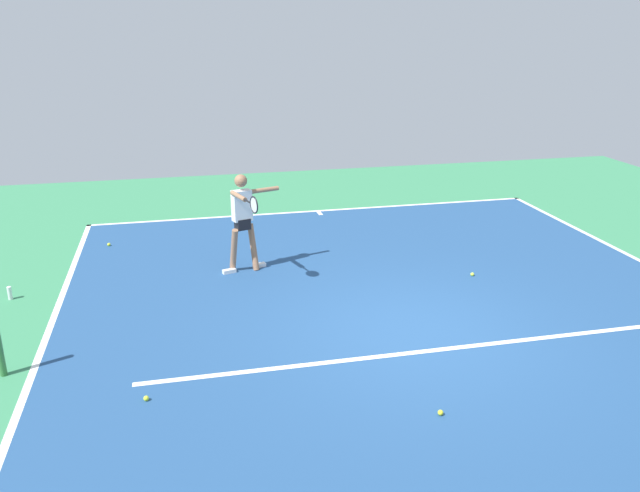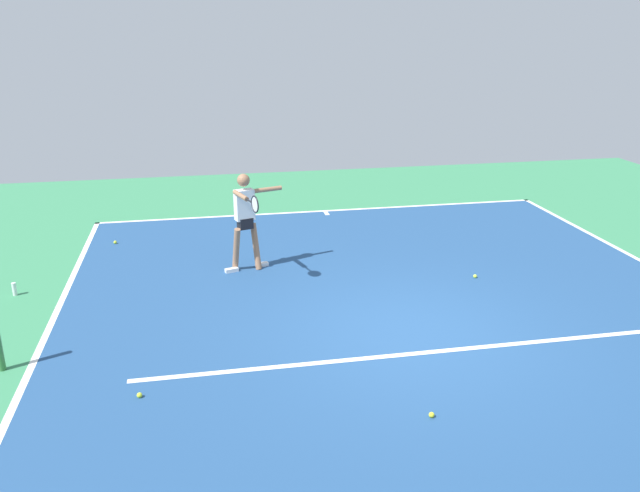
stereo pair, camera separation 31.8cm
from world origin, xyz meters
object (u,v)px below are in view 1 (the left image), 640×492
Objects in this scene: tennis_ball_near_service_line at (146,398)px; tennis_ball_centre_court at (441,413)px; tennis_ball_far_corner at (109,244)px; tennis_ball_by_sideline at (472,274)px; tennis_player at (243,216)px; water_bottle at (10,293)px.

tennis_ball_centre_court is at bearing 162.35° from tennis_ball_near_service_line.
tennis_ball_by_sideline is at bearing 154.19° from tennis_ball_far_corner.
tennis_player is 4.45m from tennis_ball_near_service_line.
tennis_player is at bearing -173.72° from water_bottle.
water_bottle is at bearing 60.56° from tennis_ball_far_corner.
tennis_player is 8.21× the size of water_bottle.
tennis_ball_near_service_line is at bearing 122.33° from water_bottle.
tennis_player is 27.35× the size of tennis_ball_far_corner.
water_bottle reaches higher than tennis_ball_centre_court.
tennis_ball_near_service_line is (-0.91, 5.98, 0.00)m from tennis_ball_far_corner.
tennis_player reaches higher than tennis_ball_centre_court.
tennis_ball_far_corner is at bearing -119.44° from water_bottle.
tennis_player is 3.38m from tennis_ball_far_corner.
tennis_ball_near_service_line is at bearing -17.65° from tennis_ball_centre_court.
tennis_ball_far_corner is 2.76m from water_bottle.
tennis_ball_centre_court is (-1.68, 5.07, -1.01)m from tennis_player.
tennis_ball_centre_court is 1.00× the size of tennis_ball_by_sideline.
tennis_ball_by_sideline is at bearing -120.02° from tennis_ball_centre_court.
tennis_player is at bearing -16.51° from tennis_ball_by_sideline.
tennis_ball_far_corner is 1.00× the size of tennis_ball_centre_court.
water_bottle is at bearing -57.67° from tennis_ball_near_service_line.
tennis_player is at bearing -71.62° from tennis_ball_centre_court.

